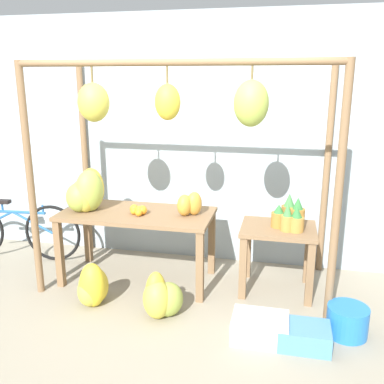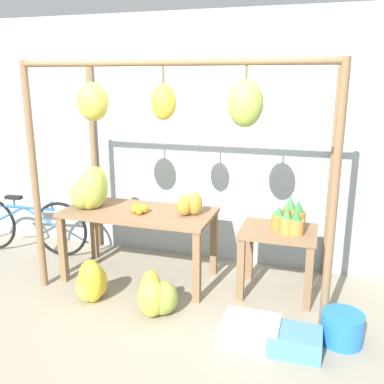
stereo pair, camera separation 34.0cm
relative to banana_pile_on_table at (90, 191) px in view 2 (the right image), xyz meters
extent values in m
plane|color=gray|center=(1.04, -0.60, -0.95)|extent=(20.00, 20.00, 0.00)
cube|color=#99A8B2|center=(1.04, 0.82, 0.45)|extent=(8.00, 0.08, 2.80)
cylinder|color=brown|center=(-0.36, -0.42, 0.18)|extent=(0.07, 0.07, 2.26)
cylinder|color=brown|center=(2.44, -0.42, 0.18)|extent=(0.07, 0.07, 2.26)
cylinder|color=brown|center=(-0.36, 0.73, 0.18)|extent=(0.07, 0.07, 2.26)
cylinder|color=brown|center=(2.44, 0.73, 0.18)|extent=(0.07, 0.07, 2.26)
cylinder|color=brown|center=(1.04, -0.42, 1.28)|extent=(2.80, 0.06, 0.06)
cylinder|color=brown|center=(0.34, -0.42, 1.18)|extent=(0.02, 0.02, 0.13)
ellipsoid|color=gold|center=(0.34, -0.42, 0.95)|extent=(0.28, 0.25, 0.34)
cylinder|color=brown|center=(1.01, -0.42, 1.18)|extent=(0.02, 0.02, 0.14)
ellipsoid|color=gold|center=(1.01, -0.42, 0.96)|extent=(0.22, 0.20, 0.30)
cylinder|color=brown|center=(1.71, -0.42, 1.20)|extent=(0.02, 0.02, 0.10)
ellipsoid|color=#9EB247|center=(1.71, -0.42, 0.96)|extent=(0.28, 0.26, 0.38)
cube|color=brown|center=(0.53, 0.06, -0.21)|extent=(1.57, 0.74, 0.04)
cube|color=brown|center=(-0.21, -0.27, -0.59)|extent=(0.07, 0.07, 0.72)
cube|color=brown|center=(1.26, -0.27, -0.59)|extent=(0.07, 0.07, 0.72)
cube|color=brown|center=(-0.21, 0.38, -0.59)|extent=(0.07, 0.07, 0.72)
cube|color=brown|center=(1.26, 0.38, -0.59)|extent=(0.07, 0.07, 0.72)
cube|color=brown|center=(1.97, 0.13, -0.29)|extent=(0.73, 0.59, 0.04)
cube|color=brown|center=(1.66, -0.11, -0.63)|extent=(0.07, 0.07, 0.64)
cube|color=brown|center=(2.29, -0.11, -0.63)|extent=(0.07, 0.07, 0.64)
cube|color=brown|center=(1.66, 0.38, -0.63)|extent=(0.07, 0.07, 0.64)
cube|color=brown|center=(2.29, 0.38, -0.63)|extent=(0.07, 0.07, 0.64)
ellipsoid|color=#9EB247|center=(0.04, -0.01, 0.03)|extent=(0.39, 0.39, 0.43)
ellipsoid|color=gold|center=(0.03, 0.08, 0.03)|extent=(0.34, 0.33, 0.44)
ellipsoid|color=#9EB247|center=(-0.06, 0.02, -0.03)|extent=(0.24, 0.21, 0.32)
ellipsoid|color=#9EB247|center=(-0.06, -0.06, -0.04)|extent=(0.34, 0.32, 0.31)
ellipsoid|color=gold|center=(0.01, -0.06, -0.02)|extent=(0.25, 0.24, 0.34)
sphere|color=orange|center=(0.58, -0.02, -0.15)|extent=(0.08, 0.08, 0.08)
sphere|color=orange|center=(0.61, -0.01, -0.14)|extent=(0.09, 0.09, 0.09)
sphere|color=orange|center=(0.58, 0.01, -0.15)|extent=(0.09, 0.09, 0.09)
sphere|color=orange|center=(0.59, -0.07, -0.15)|extent=(0.07, 0.07, 0.07)
sphere|color=orange|center=(0.61, 0.00, -0.15)|extent=(0.09, 0.09, 0.09)
sphere|color=orange|center=(0.53, -0.03, -0.16)|extent=(0.07, 0.07, 0.07)
sphere|color=orange|center=(0.58, 0.00, -0.15)|extent=(0.07, 0.07, 0.07)
sphere|color=orange|center=(0.53, 0.00, -0.16)|extent=(0.07, 0.07, 0.07)
sphere|color=orange|center=(0.52, 0.01, -0.14)|extent=(0.10, 0.10, 0.10)
sphere|color=orange|center=(0.56, 0.00, -0.15)|extent=(0.07, 0.07, 0.07)
cylinder|color=olive|center=(2.06, 0.22, -0.17)|extent=(0.15, 0.15, 0.20)
cone|color=#428442|center=(2.06, 0.22, -0.01)|extent=(0.10, 0.10, 0.13)
cylinder|color=#B27F38|center=(2.05, 0.05, -0.20)|extent=(0.12, 0.12, 0.15)
cone|color=#428442|center=(2.05, 0.05, -0.06)|extent=(0.09, 0.09, 0.13)
cylinder|color=#A3702D|center=(2.14, 0.14, -0.17)|extent=(0.14, 0.14, 0.20)
cone|color=#337538|center=(2.14, 0.14, -0.02)|extent=(0.10, 0.10, 0.12)
cylinder|color=#A3702D|center=(1.96, 0.14, -0.20)|extent=(0.14, 0.14, 0.15)
cone|color=#337538|center=(1.96, 0.14, -0.08)|extent=(0.10, 0.10, 0.08)
cylinder|color=#B27F38|center=(2.13, 0.05, -0.20)|extent=(0.15, 0.15, 0.14)
cone|color=#337538|center=(2.13, 0.05, -0.07)|extent=(0.10, 0.10, 0.11)
ellipsoid|color=yellow|center=(0.30, -0.58, -0.73)|extent=(0.29, 0.27, 0.44)
ellipsoid|color=gold|center=(0.30, -0.48, -0.78)|extent=(0.27, 0.26, 0.34)
ellipsoid|color=gold|center=(0.24, -0.54, -0.79)|extent=(0.30, 0.30, 0.31)
ellipsoid|color=gold|center=(0.26, -0.57, -0.80)|extent=(0.30, 0.32, 0.30)
ellipsoid|color=yellow|center=(0.27, -0.58, -0.76)|extent=(0.28, 0.27, 0.37)
ellipsoid|color=#9EB247|center=(1.03, -0.58, -0.79)|extent=(0.38, 0.39, 0.32)
ellipsoid|color=gold|center=(0.95, -0.54, -0.80)|extent=(0.28, 0.28, 0.29)
ellipsoid|color=gold|center=(0.93, -0.60, -0.73)|extent=(0.27, 0.27, 0.43)
ellipsoid|color=gold|center=(0.95, -0.63, -0.77)|extent=(0.36, 0.37, 0.36)
cube|color=silver|center=(1.87, -0.76, -0.85)|extent=(0.46, 0.34, 0.20)
cylinder|color=blue|center=(2.59, -0.54, -0.82)|extent=(0.34, 0.34, 0.26)
torus|color=black|center=(-0.62, 0.30, -0.61)|extent=(0.68, 0.09, 0.68)
cylinder|color=#235B9E|center=(-1.09, 0.26, -0.37)|extent=(0.81, 0.10, 0.03)
cylinder|color=#235B9E|center=(-1.33, 0.24, -0.49)|extent=(0.49, 0.07, 0.27)
cylinder|color=#235B9E|center=(-0.85, 0.28, -0.49)|extent=(0.49, 0.07, 0.27)
cylinder|color=#235B9E|center=(-1.21, 0.25, -0.32)|extent=(0.02, 0.02, 0.10)
cube|color=black|center=(-1.21, 0.25, -0.25)|extent=(0.21, 0.10, 0.04)
cylinder|color=#235B9E|center=(-0.71, 0.29, -0.32)|extent=(0.02, 0.02, 0.10)
ellipsoid|color=gold|center=(1.13, 0.10, -0.07)|extent=(0.21, 0.20, 0.24)
ellipsoid|color=gold|center=(1.04, 0.05, -0.08)|extent=(0.19, 0.20, 0.22)
cube|color=#4C84B2|center=(2.23, -0.79, -0.86)|extent=(0.41, 0.31, 0.18)
camera|label=1|loc=(2.00, -3.94, 1.16)|focal=40.00mm
camera|label=2|loc=(2.33, -3.85, 1.16)|focal=40.00mm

